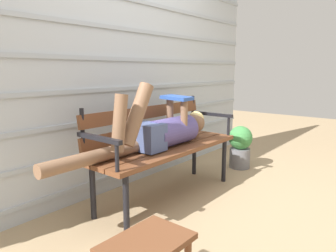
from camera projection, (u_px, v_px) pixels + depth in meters
ground_plane at (179, 201)px, 2.73m from camera, size 12.00×12.00×0.00m
house_siding at (123, 59)px, 2.93m from camera, size 4.45×0.08×2.48m
park_bench at (162, 141)px, 2.76m from camera, size 1.55×0.49×0.86m
reclining_person at (161, 130)px, 2.62m from camera, size 1.68×0.27×0.57m
potted_plant at (240, 146)px, 3.62m from camera, size 0.28×0.28×0.50m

